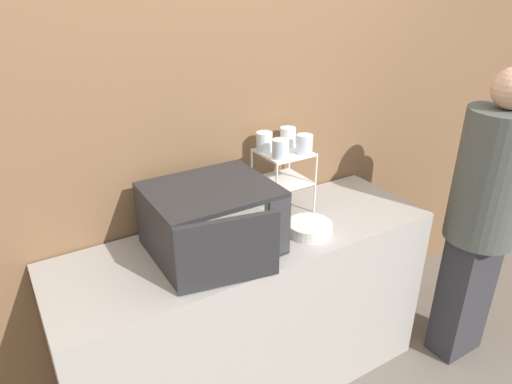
% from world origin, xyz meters
% --- Properties ---
extents(wall_back, '(8.00, 0.06, 2.60)m').
position_xyz_m(wall_back, '(0.00, 0.63, 1.30)').
color(wall_back, brown).
rests_on(wall_back, ground_plane).
extents(counter, '(1.82, 0.59, 0.92)m').
position_xyz_m(counter, '(0.00, 0.29, 0.46)').
color(counter, '#9E9993').
rests_on(counter, ground_plane).
extents(microwave, '(0.53, 0.55, 0.29)m').
position_xyz_m(microwave, '(-0.19, 0.29, 1.06)').
color(microwave, '#262628').
rests_on(microwave, counter).
extents(dish_rack, '(0.24, 0.24, 0.32)m').
position_xyz_m(dish_rack, '(0.29, 0.45, 1.15)').
color(dish_rack, white).
rests_on(dish_rack, counter).
extents(glass_front_left, '(0.08, 0.08, 0.09)m').
position_xyz_m(glass_front_left, '(0.22, 0.38, 1.28)').
color(glass_front_left, silver).
rests_on(glass_front_left, dish_rack).
extents(glass_back_right, '(0.08, 0.08, 0.09)m').
position_xyz_m(glass_back_right, '(0.35, 0.51, 1.28)').
color(glass_back_right, silver).
rests_on(glass_back_right, dish_rack).
extents(glass_front_right, '(0.08, 0.08, 0.09)m').
position_xyz_m(glass_front_right, '(0.36, 0.38, 1.28)').
color(glass_front_right, silver).
rests_on(glass_front_right, dish_rack).
extents(glass_back_left, '(0.08, 0.08, 0.09)m').
position_xyz_m(glass_back_left, '(0.21, 0.51, 1.28)').
color(glass_back_left, silver).
rests_on(glass_back_left, dish_rack).
extents(bowl, '(0.21, 0.21, 0.05)m').
position_xyz_m(bowl, '(0.25, 0.18, 0.94)').
color(bowl, silver).
rests_on(bowl, counter).
extents(person, '(0.36, 0.36, 1.64)m').
position_xyz_m(person, '(1.16, -0.11, 0.92)').
color(person, '#2D2D33').
rests_on(person, ground_plane).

